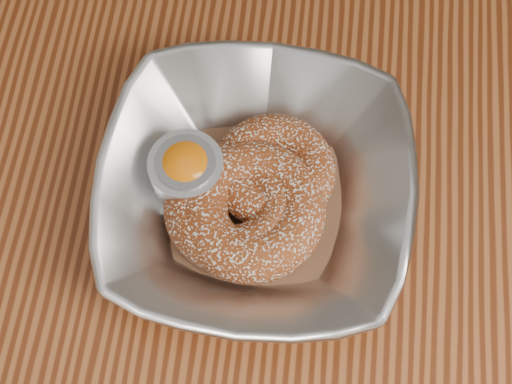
# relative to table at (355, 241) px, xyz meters

# --- Properties ---
(ground_plane) EXTENTS (4.00, 4.00, 0.00)m
(ground_plane) POSITION_rel_table_xyz_m (0.00, 0.00, -0.65)
(ground_plane) COLOR #565659
(ground_plane) RESTS_ON ground
(table) EXTENTS (1.20, 0.80, 0.75)m
(table) POSITION_rel_table_xyz_m (0.00, 0.00, 0.00)
(table) COLOR brown
(table) RESTS_ON ground_plane
(serving_bowl) EXTENTS (0.24, 0.24, 0.06)m
(serving_bowl) POSITION_rel_table_xyz_m (-0.09, -0.02, 0.13)
(serving_bowl) COLOR #BABCC1
(serving_bowl) RESTS_ON table
(parchment) EXTENTS (0.19, 0.19, 0.00)m
(parchment) POSITION_rel_table_xyz_m (-0.09, -0.02, 0.11)
(parchment) COLOR brown
(parchment) RESTS_ON table
(donut_back) EXTENTS (0.11, 0.11, 0.03)m
(donut_back) POSITION_rel_table_xyz_m (-0.08, 0.01, 0.13)
(donut_back) COLOR brown
(donut_back) RESTS_ON parchment
(donut_front) EXTENTS (0.13, 0.13, 0.04)m
(donut_front) POSITION_rel_table_xyz_m (-0.09, -0.03, 0.13)
(donut_front) COLOR brown
(donut_front) RESTS_ON parchment
(donut_extra) EXTENTS (0.14, 0.14, 0.04)m
(donut_extra) POSITION_rel_table_xyz_m (-0.11, -0.03, 0.13)
(donut_extra) COLOR brown
(donut_extra) RESTS_ON parchment
(ramekin) EXTENTS (0.06, 0.06, 0.05)m
(ramekin) POSITION_rel_table_xyz_m (-0.15, -0.01, 0.13)
(ramekin) COLOR #BABCC1
(ramekin) RESTS_ON table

